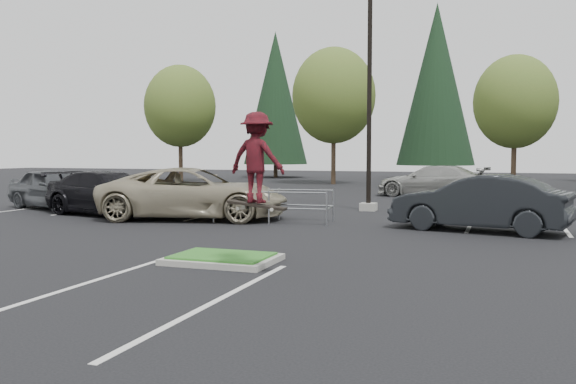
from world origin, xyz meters
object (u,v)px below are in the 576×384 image
(decid_c, at_px, (515,105))
(cart_corral, at_px, (261,201))
(car_l_tan, at_px, (192,194))
(skateboarder, at_px, (257,158))
(car_l_black, at_px, (108,193))
(decid_a, at_px, (180,109))
(car_l_grey, at_px, (55,188))
(light_pole, at_px, (369,93))
(decid_b, at_px, (334,99))
(conif_b, at_px, (436,84))
(conif_a, at_px, (275,98))
(car_r_charc, at_px, (479,203))
(car_far_silver, at_px, (433,181))

(decid_c, height_order, cart_corral, decid_c)
(car_l_tan, bearing_deg, skateboarder, -158.31)
(decid_c, bearing_deg, car_l_black, -121.67)
(decid_a, height_order, car_l_grey, decid_a)
(light_pole, xyz_separation_m, car_l_tan, (-5.00, -5.00, -3.68))
(skateboarder, distance_m, car_l_tan, 9.91)
(decid_a, xyz_separation_m, car_l_black, (10.01, -22.88, -4.78))
(decid_b, relative_size, car_l_black, 1.75)
(conif_b, xyz_separation_m, cart_corral, (-2.02, -33.37, -7.18))
(conif_a, relative_size, car_l_grey, 2.69)
(car_l_grey, bearing_deg, light_pole, -53.37)
(car_l_black, bearing_deg, conif_b, 0.73)
(cart_corral, height_order, car_r_charc, car_r_charc)
(skateboarder, bearing_deg, car_far_silver, -85.63)
(skateboarder, bearing_deg, decid_c, -92.25)
(car_l_black, xyz_separation_m, car_l_grey, (-3.50, 1.31, 0.03))
(car_l_black, bearing_deg, car_far_silver, -22.98)
(car_l_tan, bearing_deg, decid_b, -10.11)
(decid_b, xyz_separation_m, conif_a, (-7.99, 9.47, 1.05))
(light_pole, relative_size, cart_corral, 2.61)
(conif_b, bearing_deg, decid_b, -121.09)
(cart_corral, bearing_deg, car_l_grey, 165.60)
(car_l_grey, relative_size, car_far_silver, 0.88)
(conif_a, bearing_deg, decid_b, -49.83)
(decid_b, xyz_separation_m, car_l_tan, (1.51, -23.53, -5.17))
(skateboarder, bearing_deg, car_l_black, -34.95)
(conif_b, bearing_deg, car_l_grey, -109.75)
(light_pole, height_order, skateboarder, light_pole)
(decid_a, height_order, car_far_silver, decid_a)
(cart_corral, bearing_deg, decid_b, 93.29)
(decid_c, bearing_deg, car_r_charc, -92.96)
(conif_b, bearing_deg, conif_a, -177.95)
(skateboarder, distance_m, car_r_charc, 8.88)
(cart_corral, height_order, car_l_grey, car_l_grey)
(skateboarder, relative_size, car_l_black, 0.33)
(car_far_silver, bearing_deg, conif_b, -165.84)
(decid_b, bearing_deg, cart_corral, -80.33)
(decid_a, height_order, car_l_black, decid_a)
(conif_b, bearing_deg, car_l_tan, -97.65)
(decid_c, bearing_deg, car_l_grey, -129.30)
(light_pole, xyz_separation_m, car_r_charc, (4.31, -5.00, -3.74))
(skateboarder, xyz_separation_m, car_l_black, (-9.20, 8.15, -1.37))
(decid_c, xyz_separation_m, skateboarder, (-4.79, -30.83, -3.08))
(decid_a, height_order, conif_b, conif_b)
(car_l_tan, distance_m, car_r_charc, 9.31)
(car_l_tan, xyz_separation_m, car_r_charc, (9.31, 0.00, -0.06))
(conif_b, distance_m, car_r_charc, 34.57)
(conif_a, xyz_separation_m, conif_b, (14.00, 0.50, 0.75))
(decid_c, height_order, conif_b, conif_b)
(decid_a, bearing_deg, decid_c, -0.48)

